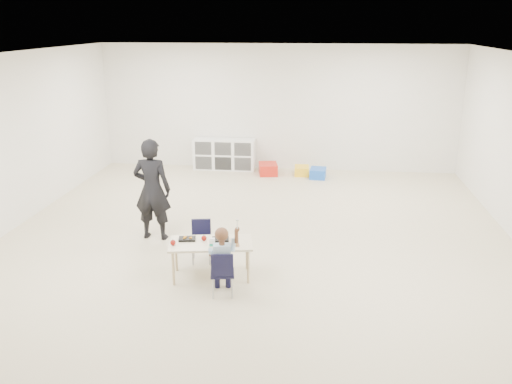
# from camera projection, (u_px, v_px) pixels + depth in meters

# --- Properties ---
(room) EXTENTS (9.00, 9.02, 2.80)m
(room) POSITION_uv_depth(u_px,v_px,m) (254.00, 155.00, 7.89)
(room) COLOR beige
(room) RESTS_ON ground
(table) EXTENTS (1.16, 0.72, 0.50)m
(table) POSITION_uv_depth(u_px,v_px,m) (211.00, 259.00, 7.16)
(table) COLOR beige
(table) RESTS_ON ground
(chair_near) EXTENTS (0.33, 0.32, 0.60)m
(chair_near) POSITION_uv_depth(u_px,v_px,m) (222.00, 272.00, 6.69)
(chair_near) COLOR black
(chair_near) RESTS_ON ground
(chair_far) EXTENTS (0.33, 0.32, 0.60)m
(chair_far) POSITION_uv_depth(u_px,v_px,m) (201.00, 242.00, 7.61)
(chair_far) COLOR black
(chair_far) RESTS_ON ground
(child) EXTENTS (0.46, 0.46, 0.94)m
(child) POSITION_uv_depth(u_px,v_px,m) (222.00, 260.00, 6.64)
(child) COLOR #B7DAF8
(child) RESTS_ON chair_near
(lunch_tray_near) EXTENTS (0.24, 0.20, 0.03)m
(lunch_tray_near) POSITION_uv_depth(u_px,v_px,m) (221.00, 239.00, 7.14)
(lunch_tray_near) COLOR black
(lunch_tray_near) RESTS_ON table
(lunch_tray_far) EXTENTS (0.24, 0.20, 0.03)m
(lunch_tray_far) POSITION_uv_depth(u_px,v_px,m) (187.00, 239.00, 7.16)
(lunch_tray_far) COLOR black
(lunch_tray_far) RESTS_ON table
(milk_carton) EXTENTS (0.08, 0.08, 0.10)m
(milk_carton) POSITION_uv_depth(u_px,v_px,m) (212.00, 242.00, 6.96)
(milk_carton) COLOR white
(milk_carton) RESTS_ON table
(bread_roll) EXTENTS (0.09, 0.09, 0.07)m
(bread_roll) POSITION_uv_depth(u_px,v_px,m) (235.00, 243.00, 6.98)
(bread_roll) COLOR tan
(bread_roll) RESTS_ON table
(apple_near) EXTENTS (0.07, 0.07, 0.07)m
(apple_near) POSITION_uv_depth(u_px,v_px,m) (204.00, 238.00, 7.13)
(apple_near) COLOR maroon
(apple_near) RESTS_ON table
(apple_far) EXTENTS (0.07, 0.07, 0.07)m
(apple_far) POSITION_uv_depth(u_px,v_px,m) (173.00, 243.00, 6.99)
(apple_far) COLOR maroon
(apple_far) RESTS_ON table
(cubby_shelf) EXTENTS (1.40, 0.40, 0.70)m
(cubby_shelf) POSITION_uv_depth(u_px,v_px,m) (224.00, 154.00, 12.39)
(cubby_shelf) COLOR white
(cubby_shelf) RESTS_ON ground
(adult) EXTENTS (0.60, 0.41, 1.59)m
(adult) POSITION_uv_depth(u_px,v_px,m) (152.00, 190.00, 8.30)
(adult) COLOR black
(adult) RESTS_ON ground
(bin_red) EXTENTS (0.47, 0.56, 0.25)m
(bin_red) POSITION_uv_depth(u_px,v_px,m) (268.00, 169.00, 12.03)
(bin_red) COLOR red
(bin_red) RESTS_ON ground
(bin_yellow) EXTENTS (0.32, 0.41, 0.20)m
(bin_yellow) POSITION_uv_depth(u_px,v_px,m) (302.00, 171.00, 11.98)
(bin_yellow) COLOR yellow
(bin_yellow) RESTS_ON ground
(bin_blue) EXTENTS (0.36, 0.45, 0.21)m
(bin_blue) POSITION_uv_depth(u_px,v_px,m) (318.00, 173.00, 11.76)
(bin_blue) COLOR blue
(bin_blue) RESTS_ON ground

